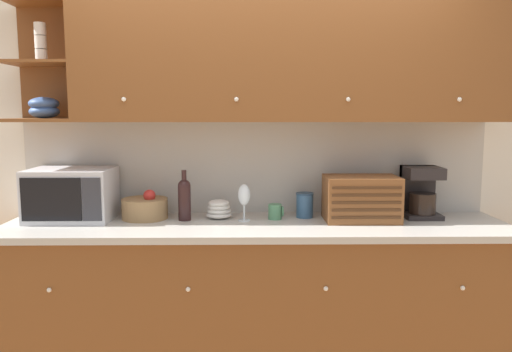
% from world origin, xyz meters
% --- Properties ---
extents(ground_plane, '(24.00, 24.00, 0.00)m').
position_xyz_m(ground_plane, '(0.00, 0.00, 0.00)').
color(ground_plane, '#9E754C').
extents(wall_back, '(5.43, 0.06, 2.60)m').
position_xyz_m(wall_back, '(0.00, 0.03, 1.30)').
color(wall_back, silver).
rests_on(wall_back, ground_plane).
extents(counter_unit, '(3.05, 0.68, 0.96)m').
position_xyz_m(counter_unit, '(0.00, -0.33, 0.48)').
color(counter_unit, brown).
rests_on(counter_unit, ground_plane).
extents(backsplash_panel, '(3.03, 0.01, 0.61)m').
position_xyz_m(backsplash_panel, '(0.00, -0.01, 1.26)').
color(backsplash_panel, '#B7B2A8').
rests_on(backsplash_panel, counter_unit).
extents(upper_cabinets, '(3.03, 0.38, 0.74)m').
position_xyz_m(upper_cabinets, '(0.17, -0.18, 1.93)').
color(upper_cabinets, brown).
rests_on(upper_cabinets, backsplash_panel).
extents(microwave, '(0.50, 0.37, 0.32)m').
position_xyz_m(microwave, '(-1.15, -0.22, 1.12)').
color(microwave, silver).
rests_on(microwave, counter_unit).
extents(fruit_basket, '(0.29, 0.29, 0.19)m').
position_xyz_m(fruit_basket, '(-0.70, -0.20, 1.02)').
color(fruit_basket, '#937047').
rests_on(fruit_basket, counter_unit).
extents(wine_bottle, '(0.08, 0.08, 0.31)m').
position_xyz_m(wine_bottle, '(-0.44, -0.25, 1.10)').
color(wine_bottle, black).
rests_on(wine_bottle, counter_unit).
extents(bowl_stack_on_counter, '(0.16, 0.16, 0.12)m').
position_xyz_m(bowl_stack_on_counter, '(-0.24, -0.19, 1.01)').
color(bowl_stack_on_counter, silver).
rests_on(bowl_stack_on_counter, counter_unit).
extents(wine_glass, '(0.08, 0.08, 0.23)m').
position_xyz_m(wine_glass, '(-0.07, -0.27, 1.11)').
color(wine_glass, silver).
rests_on(wine_glass, counter_unit).
extents(mug, '(0.10, 0.08, 0.09)m').
position_xyz_m(mug, '(0.12, -0.22, 1.00)').
color(mug, '#4C845B').
rests_on(mug, counter_unit).
extents(storage_canister, '(0.11, 0.11, 0.16)m').
position_xyz_m(storage_canister, '(0.31, -0.17, 1.03)').
color(storage_canister, '#33567A').
rests_on(storage_canister, counter_unit).
extents(bread_box, '(0.45, 0.29, 0.28)m').
position_xyz_m(bread_box, '(0.65, -0.27, 1.09)').
color(bread_box, brown).
rests_on(bread_box, counter_unit).
extents(coffee_maker, '(0.22, 0.23, 0.33)m').
position_xyz_m(coffee_maker, '(1.05, -0.17, 1.12)').
color(coffee_maker, black).
rests_on(coffee_maker, counter_unit).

